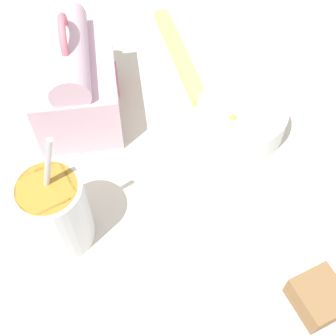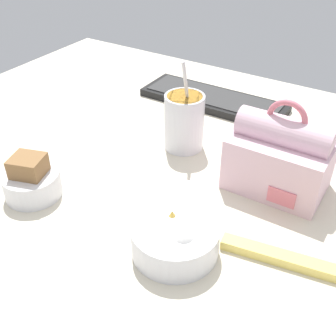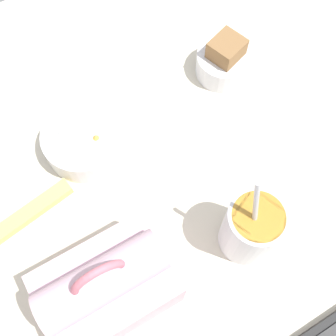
% 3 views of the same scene
% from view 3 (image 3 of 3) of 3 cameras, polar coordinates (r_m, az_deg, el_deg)
% --- Properties ---
extents(desk_surface, '(1.40, 1.10, 0.02)m').
position_cam_3_polar(desk_surface, '(0.70, 1.77, -4.17)').
color(desk_surface, beige).
rests_on(desk_surface, ground).
extents(lunch_bag, '(0.17, 0.12, 0.18)m').
position_cam_3_polar(lunch_bag, '(0.59, -8.22, -15.72)').
color(lunch_bag, beige).
rests_on(lunch_bag, desk_surface).
extents(soup_cup, '(0.08, 0.08, 0.20)m').
position_cam_3_polar(soup_cup, '(0.62, 11.20, -8.00)').
color(soup_cup, silver).
rests_on(soup_cup, desk_surface).
extents(bento_bowl_sandwich, '(0.10, 0.10, 0.08)m').
position_cam_3_polar(bento_bowl_sandwich, '(0.79, 7.63, 14.18)').
color(bento_bowl_sandwich, silver).
rests_on(bento_bowl_sandwich, desk_surface).
extents(bento_bowl_snacks, '(0.13, 0.13, 0.06)m').
position_cam_3_polar(bento_bowl_snacks, '(0.71, -11.27, 3.65)').
color(bento_bowl_snacks, silver).
rests_on(bento_bowl_snacks, desk_surface).
extents(chopstick_case, '(0.23, 0.06, 0.02)m').
position_cam_3_polar(chopstick_case, '(0.71, -20.76, -7.57)').
color(chopstick_case, '#EFD666').
rests_on(chopstick_case, desk_surface).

